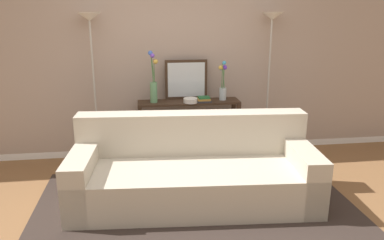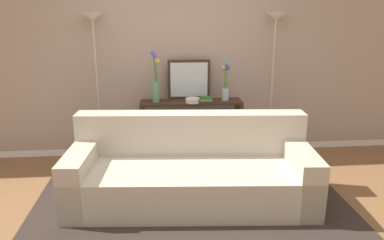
{
  "view_description": "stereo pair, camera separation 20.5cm",
  "coord_description": "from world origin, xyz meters",
  "px_view_note": "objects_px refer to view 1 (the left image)",
  "views": [
    {
      "loc": [
        -0.44,
        -3.12,
        1.95
      ],
      "look_at": [
        0.15,
        1.04,
        0.72
      ],
      "focal_mm": 35.2,
      "sensor_mm": 36.0,
      "label": 1
    },
    {
      "loc": [
        -0.23,
        -3.14,
        1.95
      ],
      "look_at": [
        0.15,
        1.04,
        0.72
      ],
      "focal_mm": 35.2,
      "sensor_mm": 36.0,
      "label": 2
    }
  ],
  "objects_px": {
    "floor_lamp_right": "(271,45)",
    "vase_short_flowers": "(223,85)",
    "couch": "(194,172)",
    "vase_tall_flowers": "(154,85)",
    "book_row_under_console": "(159,155)",
    "wall_mirror": "(186,80)",
    "floor_lamp_left": "(91,47)",
    "console_table": "(189,119)",
    "book_stack": "(204,99)",
    "fruit_bowl": "(190,100)"
  },
  "relations": [
    {
      "from": "floor_lamp_right",
      "to": "vase_short_flowers",
      "type": "height_order",
      "value": "floor_lamp_right"
    },
    {
      "from": "couch",
      "to": "vase_tall_flowers",
      "type": "bearing_deg",
      "value": 107.06
    },
    {
      "from": "couch",
      "to": "floor_lamp_right",
      "type": "relative_size",
      "value": 1.33
    },
    {
      "from": "vase_short_flowers",
      "to": "book_row_under_console",
      "type": "relative_size",
      "value": 1.89
    },
    {
      "from": "vase_tall_flowers",
      "to": "wall_mirror",
      "type": "bearing_deg",
      "value": 17.85
    },
    {
      "from": "floor_lamp_left",
      "to": "vase_short_flowers",
      "type": "distance_m",
      "value": 1.73
    },
    {
      "from": "console_table",
      "to": "book_stack",
      "type": "distance_m",
      "value": 0.35
    },
    {
      "from": "book_stack",
      "to": "wall_mirror",
      "type": "bearing_deg",
      "value": 135.76
    },
    {
      "from": "console_table",
      "to": "vase_tall_flowers",
      "type": "height_order",
      "value": "vase_tall_flowers"
    },
    {
      "from": "wall_mirror",
      "to": "book_row_under_console",
      "type": "relative_size",
      "value": 2.04
    },
    {
      "from": "console_table",
      "to": "book_stack",
      "type": "height_order",
      "value": "book_stack"
    },
    {
      "from": "console_table",
      "to": "book_stack",
      "type": "bearing_deg",
      "value": -20.66
    },
    {
      "from": "couch",
      "to": "fruit_bowl",
      "type": "bearing_deg",
      "value": 83.93
    },
    {
      "from": "floor_lamp_left",
      "to": "fruit_bowl",
      "type": "xyz_separation_m",
      "value": [
        1.21,
        -0.12,
        -0.68
      ]
    },
    {
      "from": "vase_short_flowers",
      "to": "fruit_bowl",
      "type": "bearing_deg",
      "value": -166.74
    },
    {
      "from": "floor_lamp_right",
      "to": "book_stack",
      "type": "relative_size",
      "value": 10.56
    },
    {
      "from": "floor_lamp_left",
      "to": "couch",
      "type": "bearing_deg",
      "value": -47.34
    },
    {
      "from": "book_row_under_console",
      "to": "wall_mirror",
      "type": "bearing_deg",
      "value": 17.86
    },
    {
      "from": "wall_mirror",
      "to": "vase_short_flowers",
      "type": "distance_m",
      "value": 0.49
    },
    {
      "from": "vase_short_flowers",
      "to": "book_stack",
      "type": "bearing_deg",
      "value": -162.24
    },
    {
      "from": "console_table",
      "to": "fruit_bowl",
      "type": "distance_m",
      "value": 0.3
    },
    {
      "from": "console_table",
      "to": "floor_lamp_left",
      "type": "relative_size",
      "value": 0.69
    },
    {
      "from": "book_stack",
      "to": "vase_short_flowers",
      "type": "bearing_deg",
      "value": 17.76
    },
    {
      "from": "floor_lamp_left",
      "to": "wall_mirror",
      "type": "xyz_separation_m",
      "value": [
        1.18,
        0.1,
        -0.45
      ]
    },
    {
      "from": "wall_mirror",
      "to": "floor_lamp_left",
      "type": "bearing_deg",
      "value": -175.16
    },
    {
      "from": "couch",
      "to": "wall_mirror",
      "type": "height_order",
      "value": "wall_mirror"
    },
    {
      "from": "vase_short_flowers",
      "to": "couch",
      "type": "bearing_deg",
      "value": -115.38
    },
    {
      "from": "wall_mirror",
      "to": "book_row_under_console",
      "type": "bearing_deg",
      "value": -162.14
    },
    {
      "from": "couch",
      "to": "vase_tall_flowers",
      "type": "distance_m",
      "value": 1.41
    },
    {
      "from": "wall_mirror",
      "to": "fruit_bowl",
      "type": "bearing_deg",
      "value": -83.05
    },
    {
      "from": "couch",
      "to": "vase_short_flowers",
      "type": "bearing_deg",
      "value": 64.62
    },
    {
      "from": "wall_mirror",
      "to": "book_row_under_console",
      "type": "distance_m",
      "value": 1.09
    },
    {
      "from": "wall_mirror",
      "to": "book_row_under_console",
      "type": "height_order",
      "value": "wall_mirror"
    },
    {
      "from": "vase_tall_flowers",
      "to": "vase_short_flowers",
      "type": "xyz_separation_m",
      "value": [
        0.91,
        0.03,
        -0.03
      ]
    },
    {
      "from": "console_table",
      "to": "vase_tall_flowers",
      "type": "relative_size",
      "value": 2.01
    },
    {
      "from": "book_row_under_console",
      "to": "fruit_bowl",
      "type": "bearing_deg",
      "value": -11.99
    },
    {
      "from": "vase_tall_flowers",
      "to": "book_row_under_console",
      "type": "xyz_separation_m",
      "value": [
        0.04,
        0.01,
        -0.98
      ]
    },
    {
      "from": "wall_mirror",
      "to": "floor_lamp_right",
      "type": "bearing_deg",
      "value": -5.21
    },
    {
      "from": "couch",
      "to": "console_table",
      "type": "height_order",
      "value": "couch"
    },
    {
      "from": "console_table",
      "to": "book_stack",
      "type": "xyz_separation_m",
      "value": [
        0.19,
        -0.07,
        0.29
      ]
    },
    {
      "from": "wall_mirror",
      "to": "fruit_bowl",
      "type": "relative_size",
      "value": 3.04
    },
    {
      "from": "console_table",
      "to": "floor_lamp_left",
      "type": "bearing_deg",
      "value": 178.68
    },
    {
      "from": "wall_mirror",
      "to": "vase_tall_flowers",
      "type": "xyz_separation_m",
      "value": [
        -0.44,
        -0.14,
        -0.03
      ]
    },
    {
      "from": "vase_tall_flowers",
      "to": "book_row_under_console",
      "type": "height_order",
      "value": "vase_tall_flowers"
    },
    {
      "from": "book_stack",
      "to": "console_table",
      "type": "bearing_deg",
      "value": 159.34
    },
    {
      "from": "couch",
      "to": "fruit_bowl",
      "type": "relative_size",
      "value": 13.83
    },
    {
      "from": "console_table",
      "to": "wall_mirror",
      "type": "distance_m",
      "value": 0.53
    },
    {
      "from": "floor_lamp_right",
      "to": "book_stack",
      "type": "height_order",
      "value": "floor_lamp_right"
    },
    {
      "from": "fruit_bowl",
      "to": "book_row_under_console",
      "type": "bearing_deg",
      "value": 168.01
    },
    {
      "from": "wall_mirror",
      "to": "fruit_bowl",
      "type": "distance_m",
      "value": 0.32
    }
  ]
}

